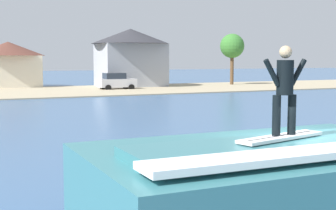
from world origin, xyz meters
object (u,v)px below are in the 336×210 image
(house_small_cottage, at_px, (8,62))
(tree_short_bushy, at_px, (232,47))
(house_gabled_white, at_px, (131,53))
(car_far_shore, at_px, (116,81))
(surfer, at_px, (285,86))
(surfboard, at_px, (281,137))
(wave_crest, at_px, (270,187))

(house_small_cottage, relative_size, tree_short_bushy, 1.28)
(house_gabled_white, xyz_separation_m, house_small_cottage, (-13.46, 5.07, -1.00))
(car_far_shore, relative_size, house_small_cottage, 0.48)
(surfer, bearing_deg, car_far_shore, 75.55)
(house_gabled_white, xyz_separation_m, tree_short_bushy, (13.04, -1.91, 0.92))
(house_gabled_white, bearing_deg, tree_short_bushy, -8.34)
(house_gabled_white, bearing_deg, surfboard, -107.00)
(surfboard, xyz_separation_m, car_far_shore, (11.09, 42.75, -0.98))
(surfboard, xyz_separation_m, surfer, (0.09, 0.03, 0.98))
(house_gabled_white, bearing_deg, wave_crest, -107.14)
(house_small_cottage, bearing_deg, wave_crest, -91.13)
(surfer, height_order, tree_short_bushy, tree_short_bushy)
(house_small_cottage, bearing_deg, surfer, -90.98)
(surfboard, bearing_deg, surfer, 20.36)
(surfboard, distance_m, surfer, 0.98)
(house_small_cottage, bearing_deg, surfboard, -91.07)
(wave_crest, bearing_deg, surfer, -59.16)
(surfboard, height_order, tree_short_bushy, tree_short_bushy)
(car_far_shore, distance_m, house_small_cottage, 14.06)
(surfboard, distance_m, house_gabled_white, 49.42)
(car_far_shore, bearing_deg, surfboard, -104.55)
(wave_crest, bearing_deg, surfboard, -79.65)
(house_small_cottage, bearing_deg, house_gabled_white, -20.63)
(wave_crest, height_order, house_gabled_white, house_gabled_white)
(house_gabled_white, height_order, tree_short_bushy, house_gabled_white)
(wave_crest, xyz_separation_m, surfboard, (0.05, -0.26, 1.03))
(wave_crest, relative_size, house_small_cottage, 0.85)
(surfboard, relative_size, house_gabled_white, 0.23)
(surfboard, relative_size, tree_short_bushy, 0.33)
(wave_crest, distance_m, surfer, 2.02)
(tree_short_bushy, bearing_deg, wave_crest, -121.43)
(house_small_cottage, height_order, tree_short_bushy, tree_short_bushy)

